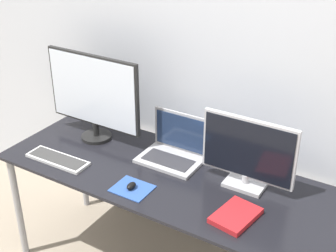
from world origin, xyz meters
The scene contains 9 objects.
wall_back centered at (0.00, 0.76, 1.25)m, with size 7.00×0.05×2.50m.
desk centered at (0.00, 0.35, 0.66)m, with size 1.83×0.69×0.73m.
monitor_left centered at (-0.56, 0.46, 1.01)m, with size 0.62×0.18×0.52m.
monitor_right centered at (0.40, 0.46, 0.92)m, with size 0.48×0.14×0.37m.
laptop centered at (-0.04, 0.51, 0.79)m, with size 0.34×0.24×0.25m.
keyboard centered at (-0.58, 0.14, 0.74)m, with size 0.37×0.13×0.02m.
mousepad centered at (-0.07, 0.14, 0.73)m, with size 0.19×0.16×0.00m.
mouse centered at (-0.07, 0.13, 0.75)m, with size 0.04×0.06×0.03m.
book centered at (0.47, 0.20, 0.74)m, with size 0.19×0.25×0.03m.
Camera 1 is at (1.09, -1.42, 2.09)m, focal length 50.00 mm.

